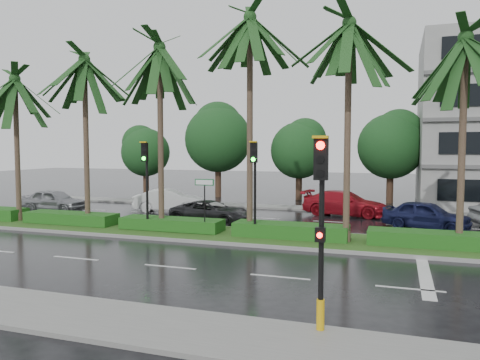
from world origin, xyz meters
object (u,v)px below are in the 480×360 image
(signal_near, at_px, (321,226))
(signal_median_left, at_px, (146,173))
(car_silver, at_px, (55,200))
(car_darkgrey, at_px, (211,212))
(car_white, at_px, (169,200))
(street_sign, at_px, (204,192))
(car_red, at_px, (345,203))
(car_blue, at_px, (426,215))

(signal_near, bearing_deg, signal_median_left, 135.91)
(car_silver, height_order, car_darkgrey, car_silver)
(car_silver, bearing_deg, car_darkgrey, -95.24)
(signal_near, relative_size, car_darkgrey, 0.96)
(car_silver, distance_m, car_white, 7.50)
(signal_near, bearing_deg, street_sign, 125.34)
(signal_median_left, distance_m, street_sign, 3.13)
(signal_near, distance_m, car_red, 19.27)
(signal_median_left, bearing_deg, car_darkgrey, 65.96)
(car_white, height_order, car_blue, car_white)
(street_sign, xyz_separation_m, car_blue, (10.00, 5.62, -1.39))
(car_white, distance_m, car_red, 11.37)
(car_silver, bearing_deg, signal_near, -126.57)
(car_darkgrey, bearing_deg, car_blue, -76.51)
(street_sign, bearing_deg, signal_median_left, -176.53)
(street_sign, height_order, car_white, street_sign)
(signal_near, height_order, car_white, signal_near)
(street_sign, bearing_deg, signal_near, -54.66)
(car_white, bearing_deg, car_blue, -113.34)
(signal_near, height_order, car_red, signal_near)
(street_sign, distance_m, car_red, 10.85)
(car_darkgrey, height_order, car_blue, car_blue)
(street_sign, xyz_separation_m, car_darkgrey, (-1.22, 3.80, -1.49))
(signal_median_left, distance_m, car_darkgrey, 4.96)
(signal_median_left, bearing_deg, signal_near, -44.09)
(car_red, bearing_deg, car_darkgrey, 138.25)
(car_red, bearing_deg, car_white, 108.46)
(car_white, distance_m, car_darkgrey, 5.78)
(signal_median_left, xyz_separation_m, car_silver, (-9.79, 5.07, -2.26))
(signal_median_left, height_order, car_white, signal_median_left)
(signal_median_left, distance_m, car_white, 8.39)
(signal_median_left, relative_size, car_silver, 1.00)
(signal_median_left, height_order, street_sign, signal_median_left)
(car_darkgrey, bearing_deg, car_white, 55.42)
(car_silver, xyz_separation_m, car_darkgrey, (11.56, -1.09, -0.11))
(car_silver, height_order, car_red, car_red)
(signal_near, bearing_deg, car_blue, 79.04)
(signal_median_left, xyz_separation_m, car_darkgrey, (1.78, 3.98, -2.36))
(signal_median_left, relative_size, car_blue, 1.01)
(car_white, bearing_deg, signal_near, -160.46)
(car_white, distance_m, car_blue, 15.83)
(car_darkgrey, xyz_separation_m, car_red, (6.72, 5.46, 0.13))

